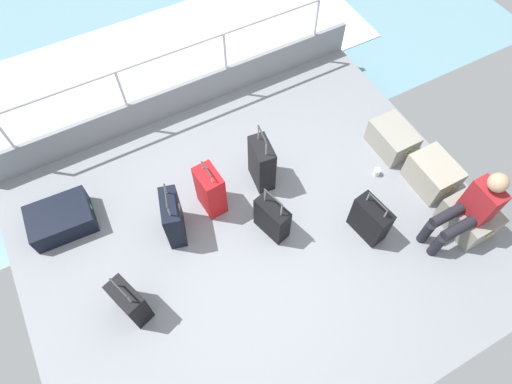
{
  "coord_description": "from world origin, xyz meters",
  "views": [
    {
      "loc": [
        1.93,
        -1.07,
        4.59
      ],
      "look_at": [
        -0.39,
        0.18,
        0.25
      ],
      "focal_mm": 30.9,
      "sensor_mm": 36.0,
      "label": 1
    }
  ],
  "objects_px": {
    "cargo_crate_0": "(392,139)",
    "paper_cup": "(377,172)",
    "suitcase_1": "(130,302)",
    "suitcase_2": "(262,164)",
    "suitcase_4": "(173,218)",
    "passenger_seated": "(471,208)",
    "cargo_crate_2": "(469,218)",
    "suitcase_0": "(272,218)",
    "suitcase_3": "(210,191)",
    "cargo_crate_1": "(433,174)",
    "suitcase_5": "(370,219)",
    "suitcase_6": "(61,219)"
  },
  "relations": [
    {
      "from": "cargo_crate_0",
      "to": "paper_cup",
      "type": "bearing_deg",
      "value": -56.39
    },
    {
      "from": "suitcase_1",
      "to": "paper_cup",
      "type": "relative_size",
      "value": 6.92
    },
    {
      "from": "suitcase_1",
      "to": "suitcase_2",
      "type": "bearing_deg",
      "value": 112.34
    },
    {
      "from": "suitcase_2",
      "to": "suitcase_4",
      "type": "relative_size",
      "value": 1.14
    },
    {
      "from": "passenger_seated",
      "to": "paper_cup",
      "type": "relative_size",
      "value": 10.56
    },
    {
      "from": "cargo_crate_2",
      "to": "suitcase_2",
      "type": "relative_size",
      "value": 0.65
    },
    {
      "from": "suitcase_0",
      "to": "suitcase_4",
      "type": "relative_size",
      "value": 0.93
    },
    {
      "from": "passenger_seated",
      "to": "suitcase_3",
      "type": "relative_size",
      "value": 1.38
    },
    {
      "from": "cargo_crate_1",
      "to": "suitcase_2",
      "type": "relative_size",
      "value": 0.67
    },
    {
      "from": "cargo_crate_1",
      "to": "suitcase_0",
      "type": "height_order",
      "value": "suitcase_0"
    },
    {
      "from": "suitcase_3",
      "to": "suitcase_4",
      "type": "xyz_separation_m",
      "value": [
        0.11,
        -0.51,
        -0.01
      ]
    },
    {
      "from": "suitcase_5",
      "to": "paper_cup",
      "type": "height_order",
      "value": "suitcase_5"
    },
    {
      "from": "suitcase_3",
      "to": "passenger_seated",
      "type": "bearing_deg",
      "value": 54.3
    },
    {
      "from": "suitcase_6",
      "to": "paper_cup",
      "type": "distance_m",
      "value": 3.8
    },
    {
      "from": "suitcase_2",
      "to": "suitcase_3",
      "type": "distance_m",
      "value": 0.69
    },
    {
      "from": "suitcase_2",
      "to": "suitcase_5",
      "type": "height_order",
      "value": "suitcase_2"
    },
    {
      "from": "passenger_seated",
      "to": "paper_cup",
      "type": "bearing_deg",
      "value": -164.71
    },
    {
      "from": "suitcase_3",
      "to": "suitcase_5",
      "type": "height_order",
      "value": "suitcase_3"
    },
    {
      "from": "cargo_crate_0",
      "to": "suitcase_2",
      "type": "relative_size",
      "value": 0.68
    },
    {
      "from": "cargo_crate_1",
      "to": "suitcase_4",
      "type": "relative_size",
      "value": 0.76
    },
    {
      "from": "cargo_crate_1",
      "to": "suitcase_5",
      "type": "relative_size",
      "value": 0.9
    },
    {
      "from": "passenger_seated",
      "to": "suitcase_4",
      "type": "relative_size",
      "value": 1.34
    },
    {
      "from": "suitcase_6",
      "to": "suitcase_4",
      "type": "bearing_deg",
      "value": 58.42
    },
    {
      "from": "suitcase_6",
      "to": "passenger_seated",
      "type": "bearing_deg",
      "value": 60.46
    },
    {
      "from": "cargo_crate_0",
      "to": "paper_cup",
      "type": "xyz_separation_m",
      "value": [
        0.27,
        -0.4,
        -0.12
      ]
    },
    {
      "from": "suitcase_1",
      "to": "suitcase_6",
      "type": "bearing_deg",
      "value": -164.43
    },
    {
      "from": "suitcase_2",
      "to": "cargo_crate_0",
      "type": "bearing_deg",
      "value": 78.27
    },
    {
      "from": "cargo_crate_2",
      "to": "passenger_seated",
      "type": "height_order",
      "value": "passenger_seated"
    },
    {
      "from": "passenger_seated",
      "to": "suitcase_4",
      "type": "height_order",
      "value": "passenger_seated"
    },
    {
      "from": "cargo_crate_1",
      "to": "suitcase_2",
      "type": "height_order",
      "value": "suitcase_2"
    },
    {
      "from": "passenger_seated",
      "to": "suitcase_3",
      "type": "bearing_deg",
      "value": -125.7
    },
    {
      "from": "cargo_crate_0",
      "to": "suitcase_6",
      "type": "relative_size",
      "value": 0.84
    },
    {
      "from": "suitcase_2",
      "to": "suitcase_5",
      "type": "relative_size",
      "value": 1.35
    },
    {
      "from": "cargo_crate_1",
      "to": "suitcase_0",
      "type": "xyz_separation_m",
      "value": [
        -0.37,
        -2.01,
        0.06
      ]
    },
    {
      "from": "suitcase_6",
      "to": "suitcase_0",
      "type": "bearing_deg",
      "value": 60.29
    },
    {
      "from": "suitcase_4",
      "to": "suitcase_0",
      "type": "bearing_deg",
      "value": 62.54
    },
    {
      "from": "suitcase_1",
      "to": "suitcase_5",
      "type": "relative_size",
      "value": 1.05
    },
    {
      "from": "cargo_crate_1",
      "to": "suitcase_5",
      "type": "height_order",
      "value": "suitcase_5"
    },
    {
      "from": "suitcase_0",
      "to": "suitcase_6",
      "type": "height_order",
      "value": "suitcase_0"
    },
    {
      "from": "suitcase_4",
      "to": "suitcase_5",
      "type": "height_order",
      "value": "suitcase_4"
    },
    {
      "from": "suitcase_0",
      "to": "paper_cup",
      "type": "xyz_separation_m",
      "value": [
        -0.04,
        1.53,
        -0.21
      ]
    },
    {
      "from": "suitcase_5",
      "to": "suitcase_6",
      "type": "distance_m",
      "value": 3.5
    },
    {
      "from": "cargo_crate_0",
      "to": "suitcase_0",
      "type": "xyz_separation_m",
      "value": [
        0.31,
        -1.93,
        0.08
      ]
    },
    {
      "from": "suitcase_0",
      "to": "suitcase_3",
      "type": "bearing_deg",
      "value": -143.21
    },
    {
      "from": "passenger_seated",
      "to": "suitcase_0",
      "type": "relative_size",
      "value": 1.44
    },
    {
      "from": "suitcase_5",
      "to": "cargo_crate_1",
      "type": "bearing_deg",
      "value": 98.86
    },
    {
      "from": "cargo_crate_0",
      "to": "suitcase_1",
      "type": "xyz_separation_m",
      "value": [
        0.45,
        -3.65,
        0.09
      ]
    },
    {
      "from": "cargo_crate_2",
      "to": "suitcase_3",
      "type": "relative_size",
      "value": 0.77
    },
    {
      "from": "cargo_crate_0",
      "to": "suitcase_3",
      "type": "distance_m",
      "value": 2.42
    },
    {
      "from": "cargo_crate_2",
      "to": "suitcase_2",
      "type": "distance_m",
      "value": 2.44
    }
  ]
}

